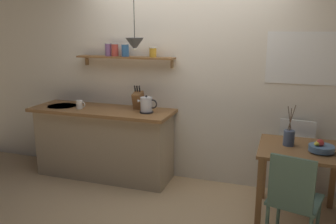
% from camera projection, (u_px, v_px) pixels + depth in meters
% --- Properties ---
extents(ground_plane, '(14.00, 14.00, 0.00)m').
position_uv_depth(ground_plane, '(169.00, 197.00, 4.02)').
color(ground_plane, tan).
extents(back_wall, '(6.80, 0.11, 2.70)m').
position_uv_depth(back_wall, '(202.00, 75.00, 4.24)').
color(back_wall, silver).
rests_on(back_wall, ground_plane).
extents(kitchen_counter, '(1.83, 0.63, 0.91)m').
position_uv_depth(kitchen_counter, '(104.00, 142.00, 4.52)').
color(kitchen_counter, tan).
rests_on(kitchen_counter, ground_plane).
extents(wall_shelf, '(1.29, 0.20, 0.29)m').
position_uv_depth(wall_shelf, '(125.00, 54.00, 4.34)').
color(wall_shelf, brown).
extents(dining_table, '(0.81, 0.75, 0.75)m').
position_uv_depth(dining_table, '(300.00, 161.00, 3.47)').
color(dining_table, brown).
rests_on(dining_table, ground_plane).
extents(dining_chair_near, '(0.50, 0.51, 0.91)m').
position_uv_depth(dining_chair_near, '(293.00, 198.00, 2.93)').
color(dining_chair_near, '#4C6B5B').
rests_on(dining_chair_near, ground_plane).
extents(dining_chair_far, '(0.48, 0.45, 0.90)m').
position_uv_depth(dining_chair_far, '(294.00, 156.00, 3.87)').
color(dining_chair_far, white).
rests_on(dining_chair_far, ground_plane).
extents(fruit_bowl, '(0.23, 0.23, 0.13)m').
position_uv_depth(fruit_bowl, '(321.00, 147.00, 3.31)').
color(fruit_bowl, '#51759E').
rests_on(fruit_bowl, dining_table).
extents(twig_vase, '(0.11, 0.11, 0.42)m').
position_uv_depth(twig_vase, '(289.00, 137.00, 3.50)').
color(twig_vase, '#475675').
rests_on(twig_vase, dining_table).
extents(electric_kettle, '(0.25, 0.17, 0.21)m').
position_uv_depth(electric_kettle, '(147.00, 105.00, 4.16)').
color(electric_kettle, black).
rests_on(electric_kettle, kitchen_counter).
extents(knife_block, '(0.11, 0.19, 0.30)m').
position_uv_depth(knife_block, '(138.00, 100.00, 4.35)').
color(knife_block, brown).
rests_on(knife_block, kitchen_counter).
extents(coffee_mug_by_sink, '(0.12, 0.08, 0.11)m').
position_uv_depth(coffee_mug_by_sink, '(80.00, 105.00, 4.38)').
color(coffee_mug_by_sink, white).
rests_on(coffee_mug_by_sink, kitchen_counter).
extents(pendant_lamp, '(0.21, 0.21, 0.60)m').
position_uv_depth(pendant_lamp, '(135.00, 44.00, 4.04)').
color(pendant_lamp, black).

